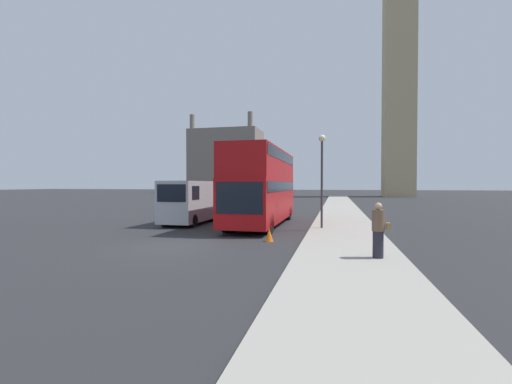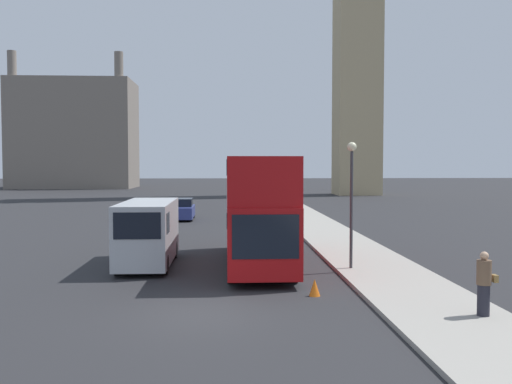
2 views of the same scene
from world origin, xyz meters
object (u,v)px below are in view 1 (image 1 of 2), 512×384
clock_tower (399,13)px  red_double_decker_bus (262,184)px  pedestrian (378,230)px  white_van (192,201)px  parked_sedan (258,199)px  street_lamp (322,166)px

clock_tower → red_double_decker_bus: (-16.55, -53.77, -34.31)m
pedestrian → red_double_decker_bus: bearing=122.6°
white_van → parked_sedan: 19.72m
clock_tower → street_lamp: size_ratio=14.55×
red_double_decker_bus → street_lamp: bearing=-24.7°
pedestrian → street_lamp: street_lamp is taller
white_van → parked_sedan: bearing=90.5°
clock_tower → parked_sedan: 54.00m
red_double_decker_bus → parked_sedan: size_ratio=2.35×
pedestrian → street_lamp: (-2.04, 7.17, 2.45)m
white_van → parked_sedan: (-0.17, 19.71, -0.70)m
clock_tower → pedestrian: clock_tower is taller
clock_tower → red_double_decker_bus: size_ratio=7.14×
parked_sedan → white_van: bearing=-89.5°
red_double_decker_bus → pedestrian: bearing=-57.4°
red_double_decker_bus → pedestrian: red_double_decker_bus is taller
clock_tower → pedestrian: 72.94m
clock_tower → white_van: 67.74m
clock_tower → pedestrian: (-10.91, -62.60, -35.81)m
parked_sedan → clock_tower: bearing=58.0°
pedestrian → parked_sedan: 30.36m
red_double_decker_bus → white_van: (-4.55, 0.01, -1.08)m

